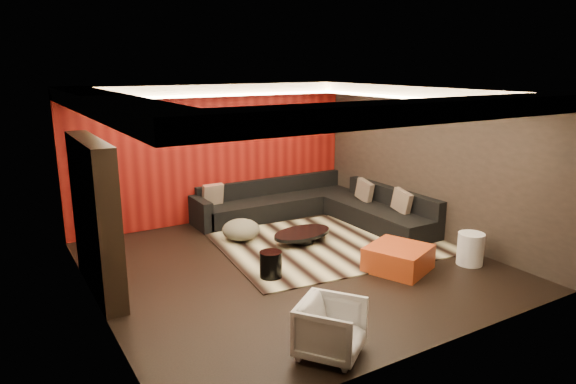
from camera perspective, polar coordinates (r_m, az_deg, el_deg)
floor at (r=8.44m, az=0.36°, el=-8.11°), size 6.00×6.00×0.02m
ceiling at (r=7.83m, az=0.39°, el=11.38°), size 6.00×6.00×0.02m
wall_back at (r=10.65m, az=-8.12°, el=4.32°), size 6.00×0.02×2.80m
wall_left at (r=6.99m, az=-21.20°, el=-1.65°), size 0.02×6.00×2.80m
wall_right at (r=9.90m, az=15.44°, el=3.21°), size 0.02×6.00×2.80m
red_feature_wall at (r=10.62m, az=-8.04°, el=4.29°), size 5.98×0.05×2.78m
soffit_back at (r=10.23m, az=-7.68°, el=11.22°), size 6.00×0.60×0.22m
soffit_front at (r=5.72m, az=14.84°, el=8.72°), size 6.00×0.60×0.22m
soffit_left at (r=6.83m, az=-19.58°, el=9.18°), size 0.60×4.80×0.22m
soffit_right at (r=9.52m, az=14.64°, el=10.69°), size 0.60×4.80×0.22m
cove_back at (r=9.93m, az=-6.86°, el=10.64°), size 4.80×0.08×0.04m
cove_front at (r=5.96m, az=12.44°, el=8.19°), size 4.80×0.08×0.04m
cove_left at (r=6.91m, az=-16.74°, el=8.69°), size 0.08×4.80×0.04m
cove_right at (r=9.29m, az=13.11°, el=10.15°), size 0.08×4.80×0.04m
tv_surround at (r=7.66m, az=-20.64°, el=-2.59°), size 0.30×2.00×2.20m
tv_screen at (r=7.60m, az=-19.69°, el=0.10°), size 0.04×1.30×0.80m
tv_shelf at (r=7.81m, az=-19.24°, el=-5.25°), size 0.04×1.60×0.04m
rug at (r=9.45m, az=5.02°, el=-5.57°), size 4.29×3.40×0.02m
coffee_table at (r=9.36m, az=1.58°, el=-5.01°), size 1.38×1.38×0.20m
drum_stool at (r=7.86m, az=-1.93°, el=-8.03°), size 0.44×0.44×0.40m
striped_pouf at (r=9.50m, az=-5.24°, el=-4.19°), size 0.88×0.88×0.38m
white_side_table at (r=8.87m, az=19.61°, el=-5.96°), size 0.49×0.49×0.53m
orange_ottoman at (r=8.34m, az=12.15°, el=-7.20°), size 1.15×1.15×0.39m
armchair at (r=5.91m, az=4.77°, el=-14.88°), size 0.96×0.97×0.64m
sectional_sofa at (r=10.73m, az=3.07°, el=-1.71°), size 3.65×3.50×0.75m
throw_pillows at (r=10.29m, az=4.19°, el=-0.36°), size 3.17×2.72×0.50m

